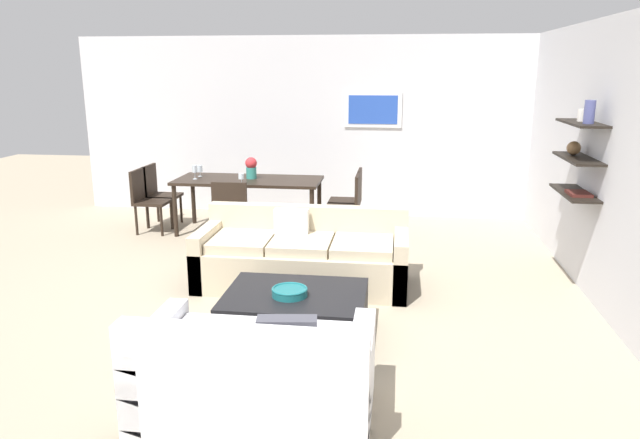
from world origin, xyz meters
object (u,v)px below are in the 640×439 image
(dining_table, at_px, (249,184))
(dining_chair_left_far, at_px, (158,191))
(decorative_bowl, at_px, (290,292))
(dining_chair_right_near, at_px, (349,202))
(dining_chair_foot, at_px, (232,210))
(wine_glass_foot, at_px, (241,177))
(sofa_beige, at_px, (303,258))
(loveseat_white, at_px, (256,376))
(coffee_table, at_px, (295,314))
(wine_glass_left_far, at_px, (200,169))
(centerpiece_vase, at_px, (251,167))
(dining_chair_right_far, at_px, (351,197))
(dining_chair_left_near, at_px, (147,197))
(wine_glass_left_near, at_px, (195,170))

(dining_table, distance_m, dining_chair_left_far, 1.42)
(decorative_bowl, distance_m, dining_chair_right_near, 3.06)
(dining_chair_foot, height_order, wine_glass_foot, wine_glass_foot)
(sofa_beige, xyz_separation_m, loveseat_white, (0.10, -2.46, 0.00))
(coffee_table, relative_size, dining_chair_right_near, 1.35)
(wine_glass_left_far, height_order, centerpiece_vase, centerpiece_vase)
(coffee_table, xyz_separation_m, decorative_bowl, (-0.03, -0.08, 0.23))
(loveseat_white, bearing_deg, dining_chair_foot, 108.04)
(sofa_beige, bearing_deg, dining_chair_left_far, 139.08)
(dining_chair_right_far, relative_size, wine_glass_left_far, 5.60)
(dining_chair_left_near, xyz_separation_m, wine_glass_left_near, (0.68, 0.09, 0.38))
(dining_chair_foot, distance_m, centerpiece_vase, 0.96)
(loveseat_white, distance_m, wine_glass_foot, 4.26)
(wine_glass_left_near, relative_size, centerpiece_vase, 0.65)
(decorative_bowl, relative_size, dining_chair_right_far, 0.34)
(sofa_beige, height_order, dining_chair_right_far, dining_chair_right_far)
(dining_chair_left_near, bearing_deg, dining_chair_foot, -24.51)
(decorative_bowl, xyz_separation_m, centerpiece_vase, (-1.14, 3.29, 0.49))
(decorative_bowl, height_order, wine_glass_left_far, wine_glass_left_far)
(dining_chair_left_far, xyz_separation_m, wine_glass_left_near, (0.68, -0.29, 0.38))
(dining_chair_left_far, xyz_separation_m, wine_glass_left_far, (0.68, -0.09, 0.35))
(dining_chair_right_near, xyz_separation_m, wine_glass_left_far, (-2.12, 0.29, 0.35))
(dining_table, xyz_separation_m, wine_glass_left_far, (-0.72, 0.10, 0.18))
(coffee_table, xyz_separation_m, dining_chair_right_far, (0.19, 3.35, 0.31))
(dining_chair_right_near, distance_m, wine_glass_left_near, 2.16)
(coffee_table, distance_m, wine_glass_foot, 3.12)
(wine_glass_foot, height_order, wine_glass_left_near, wine_glass_left_near)
(coffee_table, distance_m, dining_table, 3.42)
(decorative_bowl, bearing_deg, coffee_table, 66.09)
(dining_chair_right_near, height_order, wine_glass_left_far, wine_glass_left_far)
(dining_chair_right_far, bearing_deg, sofa_beige, -98.72)
(dining_chair_right_far, height_order, dining_chair_left_far, same)
(wine_glass_foot, bearing_deg, wine_glass_left_near, 160.43)
(wine_glass_left_far, bearing_deg, decorative_bowl, -60.45)
(dining_chair_left_near, height_order, wine_glass_foot, wine_glass_foot)
(dining_chair_left_near, relative_size, centerpiece_vase, 2.99)
(wine_glass_foot, distance_m, centerpiece_vase, 0.42)
(decorative_bowl, distance_m, dining_table, 3.45)
(sofa_beige, xyz_separation_m, coffee_table, (0.13, -1.21, -0.10))
(dining_table, distance_m, wine_glass_foot, 0.40)
(loveseat_white, distance_m, dining_chair_left_near, 4.95)
(wine_glass_left_far, bearing_deg, centerpiece_vase, -4.13)
(wine_glass_left_near, xyz_separation_m, wine_glass_left_far, (0.00, 0.21, -0.02))
(dining_chair_foot, bearing_deg, decorative_bowl, -64.06)
(sofa_beige, height_order, centerpiece_vase, centerpiece_vase)
(dining_chair_right_far, bearing_deg, centerpiece_vase, -174.17)
(sofa_beige, height_order, dining_chair_right_near, dining_chair_right_near)
(decorative_bowl, height_order, dining_table, dining_table)
(dining_chair_left_far, relative_size, centerpiece_vase, 2.99)
(dining_chair_left_near, distance_m, wine_glass_left_far, 0.82)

